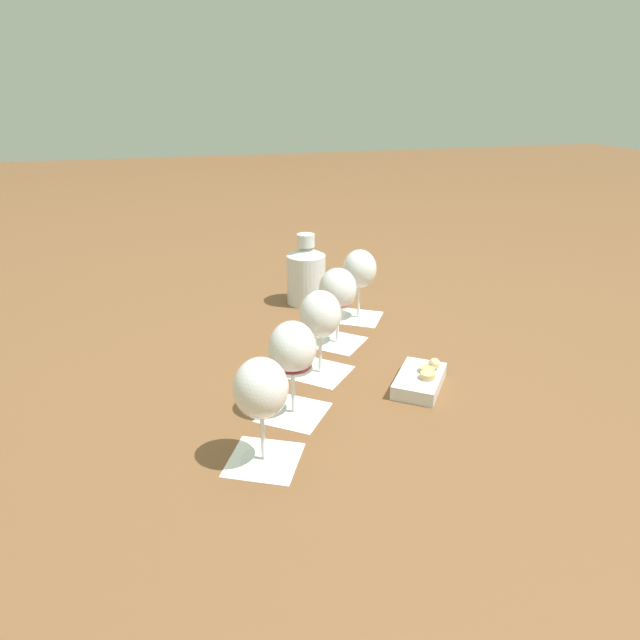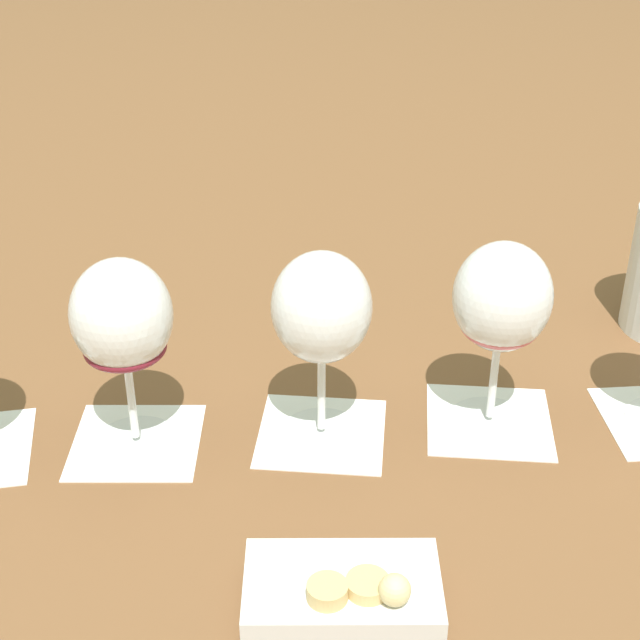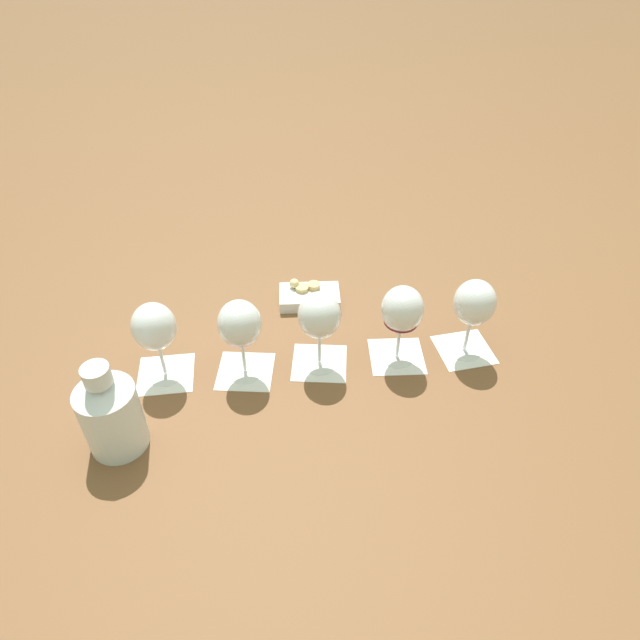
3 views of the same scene
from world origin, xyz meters
name	(u,v)px [view 3 (image 3 of 3)]	position (x,y,z in m)	size (l,w,h in m)	color
ground_plane	(319,363)	(0.00, 0.00, 0.00)	(8.00, 8.00, 0.00)	brown
tasting_card_0	(166,374)	(-0.26, 0.18, 0.00)	(0.16, 0.15, 0.00)	white
tasting_card_1	(245,371)	(-0.13, 0.08, 0.00)	(0.16, 0.16, 0.00)	white
tasting_card_2	(319,363)	(0.00, 0.00, 0.00)	(0.16, 0.16, 0.00)	white
tasting_card_3	(397,356)	(0.14, -0.09, 0.00)	(0.16, 0.16, 0.00)	white
tasting_card_4	(464,350)	(0.27, -0.17, 0.00)	(0.15, 0.15, 0.00)	white
wine_glass_0	(155,330)	(-0.26, 0.18, 0.12)	(0.09, 0.09, 0.18)	white
wine_glass_1	(240,327)	(-0.13, 0.08, 0.12)	(0.09, 0.09, 0.18)	white
wine_glass_2	(319,319)	(0.00, 0.00, 0.12)	(0.09, 0.09, 0.18)	white
wine_glass_3	(402,312)	(0.14, -0.09, 0.12)	(0.09, 0.09, 0.18)	white
wine_glass_4	(474,306)	(0.27, -0.17, 0.12)	(0.09, 0.09, 0.18)	white
ceramic_vase	(110,412)	(-0.41, 0.08, 0.08)	(0.11, 0.11, 0.19)	silver
snack_dish	(309,296)	(0.11, 0.18, 0.02)	(0.16, 0.15, 0.05)	silver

